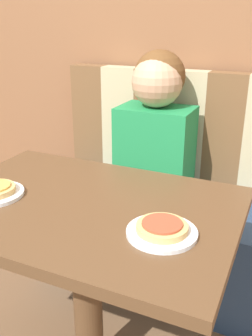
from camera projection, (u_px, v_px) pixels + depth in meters
wall_back at (181, 5)px, 1.72m from camera, size 7.00×0.05×2.60m
booth_seat at (152, 237)px, 1.86m from camera, size 1.07×0.49×0.46m
booth_backrest at (170, 128)px, 1.85m from camera, size 1.07×0.09×0.57m
dining_table at (84, 232)px, 1.18m from camera, size 0.93×0.65×0.72m
person at (156, 124)px, 1.65m from camera, size 0.33×0.25×0.67m
plate_right at (162, 233)px, 0.97m from camera, size 0.19×0.19×0.01m
pizza_right at (162, 227)px, 0.96m from camera, size 0.13×0.13×0.02m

